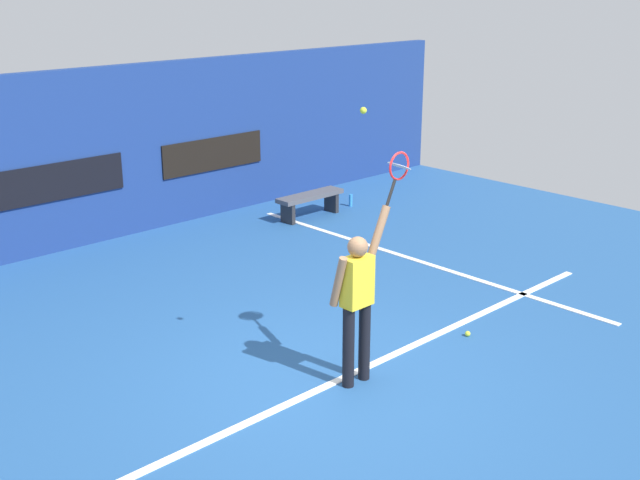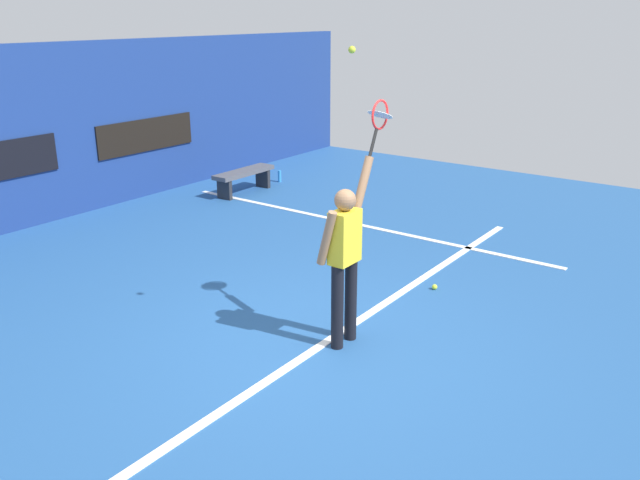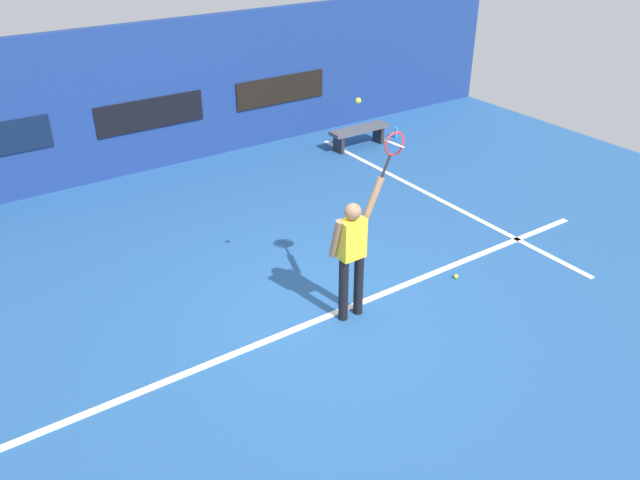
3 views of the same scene
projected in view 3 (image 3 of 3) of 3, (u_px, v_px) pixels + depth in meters
The scene contains 12 objects.
ground_plane at pixel (329, 313), 8.88m from camera, with size 18.00×18.00×0.00m, color #23518C.
back_wall at pixel (147, 99), 12.70m from camera, with size 18.00×0.20×2.88m, color navy.
sponsor_banner_center at pixel (151, 114), 12.75m from camera, with size 2.20×0.03×0.60m, color black.
sponsor_banner_starboard at pixel (281, 90), 14.23m from camera, with size 2.20×0.03×0.60m, color black.
court_baseline at pixel (332, 314), 8.83m from camera, with size 10.00×0.10×0.01m, color white.
court_sideline at pixel (431, 196), 12.16m from camera, with size 0.10×7.00×0.01m, color white.
tennis_player at pixel (352, 251), 8.34m from camera, with size 0.72×0.31×1.96m.
tennis_racket at pixel (394, 146), 8.00m from camera, with size 0.42×0.27×0.62m.
tennis_ball at pixel (358, 101), 7.31m from camera, with size 0.07×0.07×0.07m, color #CCE033.
court_bench at pixel (359, 132), 14.23m from camera, with size 1.40×0.36×0.45m.
water_bottle at pixel (396, 132), 14.86m from camera, with size 0.07×0.07×0.24m, color #338CD8.
spare_ball at pixel (456, 276), 9.63m from camera, with size 0.07×0.07×0.07m, color #CCE033.
Camera 3 is at (-4.20, -5.93, 5.19)m, focal length 36.35 mm.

